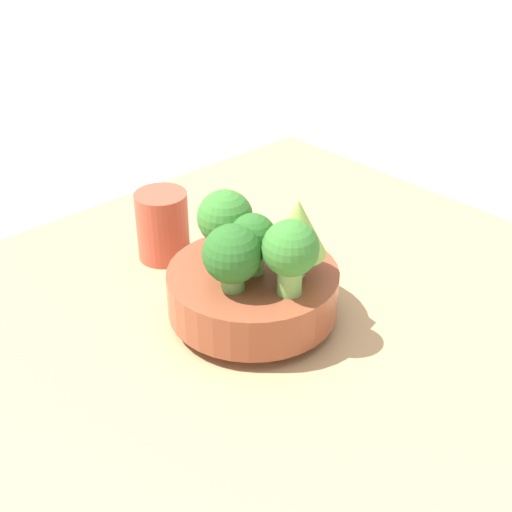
% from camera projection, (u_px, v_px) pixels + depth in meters
% --- Properties ---
extents(ground_plane, '(6.00, 6.00, 0.00)m').
position_uv_depth(ground_plane, '(253.00, 350.00, 0.90)').
color(ground_plane, silver).
extents(table, '(0.91, 0.78, 0.05)m').
position_uv_depth(table, '(253.00, 334.00, 0.88)').
color(table, tan).
rests_on(table, ground_plane).
extents(bowl, '(0.20, 0.20, 0.07)m').
position_uv_depth(bowl, '(256.00, 291.00, 0.85)').
color(bowl, brown).
rests_on(bowl, table).
extents(broccoli_floret_back, '(0.07, 0.07, 0.09)m').
position_uv_depth(broccoli_floret_back, '(227.00, 218.00, 0.84)').
color(broccoli_floret_back, '#609347').
rests_on(broccoli_floret_back, bowl).
extents(broccoli_floret_front, '(0.06, 0.06, 0.09)m').
position_uv_depth(broccoli_floret_front, '(293.00, 250.00, 0.77)').
color(broccoli_floret_front, '#7AB256').
rests_on(broccoli_floret_front, bowl).
extents(broccoli_floret_center, '(0.06, 0.06, 0.07)m').
position_uv_depth(broccoli_floret_center, '(256.00, 239.00, 0.81)').
color(broccoli_floret_center, '#7AB256').
rests_on(broccoli_floret_center, bowl).
extents(broccoli_floret_left, '(0.07, 0.07, 0.08)m').
position_uv_depth(broccoli_floret_left, '(232.00, 255.00, 0.78)').
color(broccoli_floret_left, '#609347').
rests_on(broccoli_floret_left, bowl).
extents(romanesco_piece_near, '(0.07, 0.07, 0.10)m').
position_uv_depth(romanesco_piece_near, '(298.00, 228.00, 0.80)').
color(romanesco_piece_near, '#7AB256').
rests_on(romanesco_piece_near, bowl).
extents(cup, '(0.07, 0.07, 0.10)m').
position_uv_depth(cup, '(163.00, 226.00, 0.97)').
color(cup, '#C64C38').
rests_on(cup, table).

